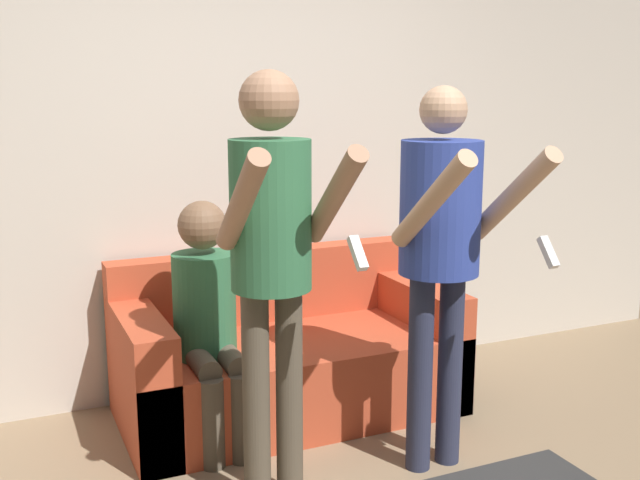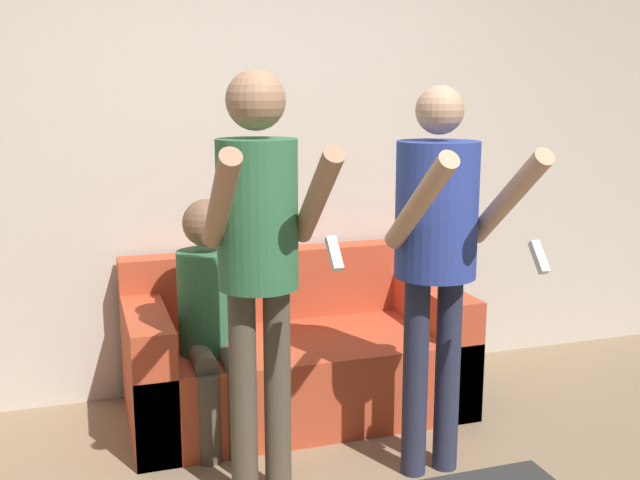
# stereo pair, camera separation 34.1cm
# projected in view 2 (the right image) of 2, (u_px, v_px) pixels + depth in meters

# --- Properties ---
(wall_back) EXTENTS (6.40, 0.06, 2.70)m
(wall_back) POSITION_uv_depth(u_px,v_px,m) (234.00, 150.00, 4.12)
(wall_back) COLOR beige
(wall_back) RESTS_ON ground_plane
(couch) EXTENTS (1.73, 0.86, 0.81)m
(couch) POSITION_uv_depth(u_px,v_px,m) (294.00, 358.00, 3.96)
(couch) COLOR #C64C2D
(couch) RESTS_ON ground_plane
(person_standing_left) EXTENTS (0.44, 0.60, 1.75)m
(person_standing_left) POSITION_uv_depth(u_px,v_px,m) (259.00, 242.00, 2.90)
(person_standing_left) COLOR brown
(person_standing_left) RESTS_ON ground_plane
(person_standing_right) EXTENTS (0.47, 0.69, 1.69)m
(person_standing_right) POSITION_uv_depth(u_px,v_px,m) (438.00, 237.00, 3.14)
(person_standing_right) COLOR #282D47
(person_standing_right) RESTS_ON ground_plane
(person_seated) EXTENTS (0.30, 0.53, 1.17)m
(person_seated) POSITION_uv_depth(u_px,v_px,m) (211.00, 310.00, 3.57)
(person_seated) COLOR brown
(person_seated) RESTS_ON ground_plane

